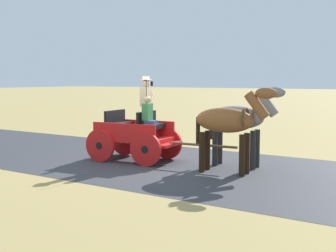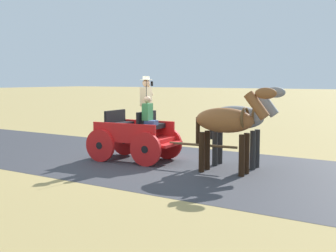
# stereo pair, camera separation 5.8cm
# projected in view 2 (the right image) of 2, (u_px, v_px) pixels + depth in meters

# --- Properties ---
(ground_plane) EXTENTS (200.00, 200.00, 0.00)m
(ground_plane) POSITION_uv_depth(u_px,v_px,m) (145.00, 161.00, 13.06)
(ground_plane) COLOR tan
(road_surface) EXTENTS (6.09, 160.00, 0.01)m
(road_surface) POSITION_uv_depth(u_px,v_px,m) (145.00, 161.00, 13.06)
(road_surface) COLOR #38383D
(road_surface) RESTS_ON ground
(horse_drawn_carriage) EXTENTS (1.63, 4.52, 2.50)m
(horse_drawn_carriage) POSITION_uv_depth(u_px,v_px,m) (137.00, 133.00, 13.11)
(horse_drawn_carriage) COLOR red
(horse_drawn_carriage) RESTS_ON ground
(horse_near_side) EXTENTS (0.66, 2.13, 2.21)m
(horse_near_side) POSITION_uv_depth(u_px,v_px,m) (240.00, 119.00, 12.08)
(horse_near_side) COLOR gray
(horse_near_side) RESTS_ON ground
(horse_off_side) EXTENTS (0.67, 2.14, 2.21)m
(horse_off_side) POSITION_uv_depth(u_px,v_px,m) (228.00, 122.00, 11.25)
(horse_off_side) COLOR brown
(horse_off_side) RESTS_ON ground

